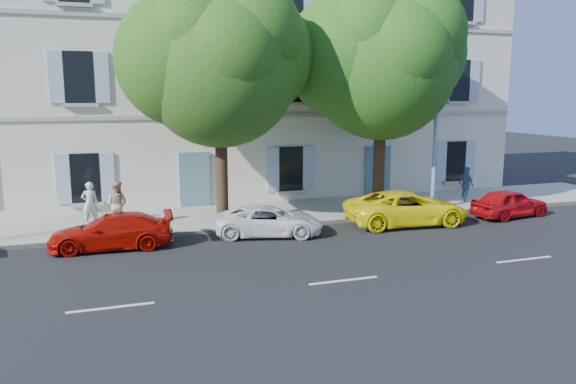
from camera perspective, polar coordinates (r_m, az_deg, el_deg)
name	(u,v)px	position (r m, az deg, el deg)	size (l,w,h in m)	color
ground	(294,244)	(18.92, 0.63, -5.26)	(90.00, 90.00, 0.00)	black
sidewalk	(258,215)	(23.02, -3.07, -2.31)	(36.00, 4.50, 0.15)	#A09E96
kerb	(274,226)	(20.99, -1.45, -3.50)	(36.00, 0.16, 0.16)	#9E998E
building	(225,72)	(28.09, -6.47, 12.03)	(28.00, 7.00, 12.00)	beige
car_red_coupe	(111,231)	(19.08, -17.50, -3.84)	(1.59, 3.92, 1.14)	#A10C04
car_white_coupe	(269,221)	(19.86, -1.91, -2.95)	(1.75, 3.80, 1.06)	white
car_yellow_supercar	(407,208)	(21.93, 11.98, -1.60)	(2.16, 4.69, 1.30)	#FFEB0A
car_red_hatchback	(509,203)	(24.49, 21.57, -1.06)	(1.37, 3.39, 1.16)	#A90A0F
tree_left	(220,69)	(20.73, -6.97, 12.34)	(5.72, 5.72, 8.86)	#3A2819
tree_right	(382,66)	(23.36, 9.49, 12.51)	(5.97, 5.97, 9.20)	#3A2819
street_lamp	(440,90)	(23.79, 15.19, 10.01)	(0.44, 1.88, 8.78)	#7293BF
pedestrian_a	(90,203)	(22.00, -19.48, -1.10)	(0.59, 0.39, 1.62)	silver
pedestrian_b	(117,204)	(21.32, -16.99, -1.19)	(0.83, 0.65, 1.70)	tan
pedestrian_c	(466,184)	(26.35, 17.65, 0.73)	(0.94, 0.39, 1.60)	slate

